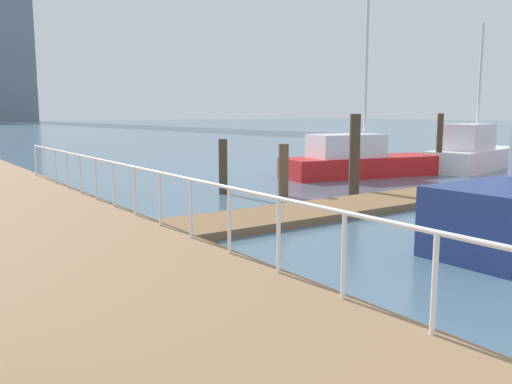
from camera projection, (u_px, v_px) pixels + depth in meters
ground_plane at (122, 180)px, 20.82m from camera, size 300.00×300.00×0.00m
floating_dock at (355, 206)px, 14.64m from camera, size 12.88×2.00×0.18m
boardwalk_railing at (229, 203)px, 8.41m from camera, size 0.06×25.72×1.08m
dock_piling_0 at (439, 144)px, 22.47m from camera, size 0.26×0.26×2.56m
dock_piling_1 at (223, 167)px, 17.25m from camera, size 0.28×0.28×1.76m
dock_piling_2 at (284, 170)px, 16.70m from camera, size 0.31×0.31×1.64m
dock_piling_3 at (354, 155)px, 16.85m from camera, size 0.34×0.34×2.56m
moored_boat_0 at (473, 153)px, 24.46m from camera, size 6.98×3.33×6.54m
moored_boat_2 at (359, 160)px, 21.99m from camera, size 7.18×3.35×9.62m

